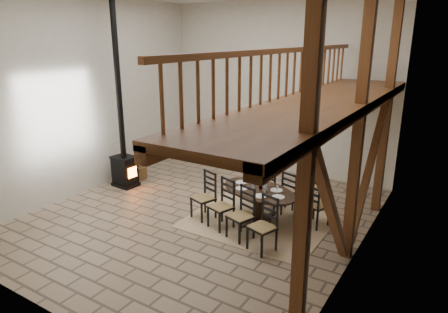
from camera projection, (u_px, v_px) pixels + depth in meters
The scene contains 7 objects.
ground at pixel (201, 215), 9.30m from camera, with size 8.00×8.00×0.00m, color #8D765E.
room_shell at pixel (248, 88), 7.82m from camera, with size 7.02×8.02×5.01m.
rug at pixel (258, 221), 8.95m from camera, with size 3.00×2.50×0.02m, color tan.
dining_table at pixel (259, 206), 8.84m from camera, with size 2.85×2.71×1.21m.
wood_stove at pixel (123, 147), 10.79m from camera, with size 0.69×0.55×5.00m.
log_basket at pixel (137, 171), 11.66m from camera, with size 0.57×0.57×0.47m.
log_stack at pixel (131, 175), 11.50m from camera, with size 0.32×0.24×0.30m.
Camera 1 is at (4.97, -6.93, 3.99)m, focal length 32.00 mm.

